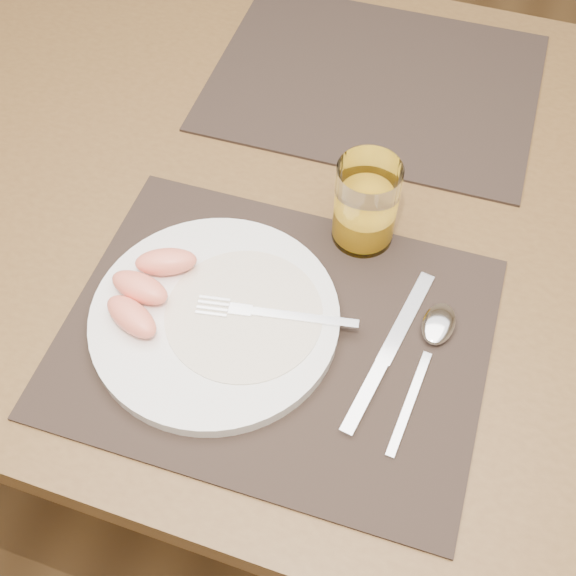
# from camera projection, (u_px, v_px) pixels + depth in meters

# --- Properties ---
(ground) EXTENTS (5.00, 5.00, 0.00)m
(ground) POSITION_uv_depth(u_px,v_px,m) (306.00, 433.00, 1.52)
(ground) COLOR brown
(ground) RESTS_ON ground
(table) EXTENTS (1.40, 0.90, 0.75)m
(table) POSITION_uv_depth(u_px,v_px,m) (316.00, 231.00, 0.97)
(table) COLOR brown
(table) RESTS_ON ground
(placemat_near) EXTENTS (0.46, 0.36, 0.00)m
(placemat_near) POSITION_uv_depth(u_px,v_px,m) (275.00, 335.00, 0.78)
(placemat_near) COLOR #2C221C
(placemat_near) RESTS_ON table
(placemat_far) EXTENTS (0.46, 0.36, 0.00)m
(placemat_far) POSITION_uv_depth(u_px,v_px,m) (374.00, 81.00, 1.02)
(placemat_far) COLOR #2C221C
(placemat_far) RESTS_ON table
(plate) EXTENTS (0.27, 0.27, 0.02)m
(plate) POSITION_uv_depth(u_px,v_px,m) (215.00, 318.00, 0.78)
(plate) COLOR white
(plate) RESTS_ON placemat_near
(plate_dressing) EXTENTS (0.17, 0.17, 0.00)m
(plate_dressing) POSITION_uv_depth(u_px,v_px,m) (244.00, 314.00, 0.77)
(plate_dressing) COLOR white
(plate_dressing) RESTS_ON plate
(fork) EXTENTS (0.17, 0.05, 0.00)m
(fork) POSITION_uv_depth(u_px,v_px,m) (263.00, 313.00, 0.77)
(fork) COLOR silver
(fork) RESTS_ON plate
(knife) EXTENTS (0.05, 0.22, 0.01)m
(knife) POSITION_uv_depth(u_px,v_px,m) (382.00, 363.00, 0.75)
(knife) COLOR silver
(knife) RESTS_ON placemat_near
(spoon) EXTENTS (0.04, 0.19, 0.01)m
(spoon) POSITION_uv_depth(u_px,v_px,m) (434.00, 335.00, 0.77)
(spoon) COLOR silver
(spoon) RESTS_ON placemat_near
(juice_glass) EXTENTS (0.07, 0.07, 0.11)m
(juice_glass) POSITION_uv_depth(u_px,v_px,m) (365.00, 207.00, 0.82)
(juice_glass) COLOR white
(juice_glass) RESTS_ON placemat_near
(grapefruit_wedges) EXTENTS (0.09, 0.13, 0.03)m
(grapefruit_wedges) POSITION_uv_depth(u_px,v_px,m) (146.00, 288.00, 0.78)
(grapefruit_wedges) COLOR #FF8868
(grapefruit_wedges) RESTS_ON plate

